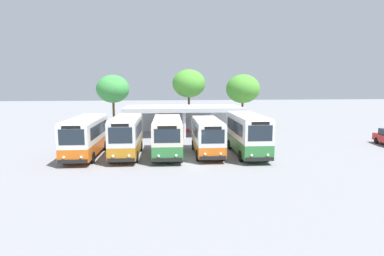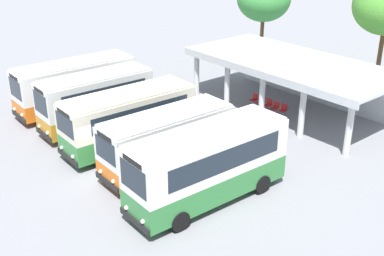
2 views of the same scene
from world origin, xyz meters
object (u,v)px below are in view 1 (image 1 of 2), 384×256
(city_bus_second_in_row, at_px, (126,135))
(waiting_chair_fourth_seat, at_px, (182,132))
(city_bus_fourth_amber, at_px, (207,135))
(city_bus_nearest_orange, at_px, (86,135))
(waiting_chair_second_from_end, at_px, (172,132))
(waiting_chair_end_by_column, at_px, (167,132))
(city_bus_fifth_blue, at_px, (247,133))
(city_bus_middle_cream, at_px, (167,135))
(waiting_chair_fifth_seat, at_px, (188,132))
(waiting_chair_middle_seat, at_px, (177,132))

(city_bus_second_in_row, relative_size, waiting_chair_fourth_seat, 8.03)
(city_bus_second_in_row, bearing_deg, waiting_chair_fourth_seat, 61.29)
(city_bus_fourth_amber, relative_size, waiting_chair_fourth_seat, 8.22)
(city_bus_nearest_orange, bearing_deg, waiting_chair_second_from_end, 51.23)
(city_bus_fourth_amber, relative_size, waiting_chair_end_by_column, 8.22)
(waiting_chair_end_by_column, xyz_separation_m, waiting_chair_fourth_seat, (1.85, -0.01, 0.00))
(city_bus_second_in_row, distance_m, city_bus_fifth_blue, 10.30)
(waiting_chair_fourth_seat, bearing_deg, waiting_chair_second_from_end, 178.42)
(city_bus_second_in_row, bearing_deg, city_bus_middle_cream, 1.29)
(waiting_chair_fifth_seat, bearing_deg, city_bus_fifth_blue, -67.23)
(city_bus_nearest_orange, xyz_separation_m, waiting_chair_fourth_seat, (8.83, 9.43, -1.28))
(waiting_chair_middle_seat, bearing_deg, city_bus_second_in_row, -115.84)
(city_bus_fourth_amber, height_order, waiting_chair_second_from_end, city_bus_fourth_amber)
(city_bus_nearest_orange, relative_size, waiting_chair_middle_seat, 9.18)
(waiting_chair_fourth_seat, bearing_deg, waiting_chair_middle_seat, 178.49)
(city_bus_nearest_orange, height_order, waiting_chair_fifth_seat, city_bus_nearest_orange)
(city_bus_fourth_amber, xyz_separation_m, waiting_chair_fifth_seat, (-0.84, 9.83, -1.18))
(waiting_chair_fifth_seat, bearing_deg, city_bus_fourth_amber, -85.09)
(city_bus_middle_cream, distance_m, waiting_chair_second_from_end, 9.92)
(city_bus_middle_cream, relative_size, city_bus_fifth_blue, 0.97)
(city_bus_fifth_blue, xyz_separation_m, waiting_chair_middle_seat, (-5.51, 10.16, -1.38))
(city_bus_fifth_blue, xyz_separation_m, waiting_chair_second_from_end, (-6.13, 10.17, -1.38))
(city_bus_fourth_amber, bearing_deg, waiting_chair_fifth_seat, 94.91)
(waiting_chair_fourth_seat, bearing_deg, waiting_chair_end_by_column, 179.77)
(city_bus_middle_cream, bearing_deg, city_bus_second_in_row, -178.71)
(city_bus_fifth_blue, height_order, waiting_chair_middle_seat, city_bus_fifth_blue)
(city_bus_fifth_blue, relative_size, waiting_chair_fourth_seat, 9.13)
(city_bus_fifth_blue, bearing_deg, city_bus_fourth_amber, 173.99)
(waiting_chair_fourth_seat, bearing_deg, city_bus_fourth_amber, -81.50)
(waiting_chair_end_by_column, distance_m, waiting_chair_fourth_seat, 1.85)
(city_bus_nearest_orange, relative_size, city_bus_fourth_amber, 1.12)
(waiting_chair_second_from_end, bearing_deg, waiting_chair_fifth_seat, 0.40)
(city_bus_fifth_blue, bearing_deg, city_bus_middle_cream, 177.03)
(city_bus_middle_cream, relative_size, waiting_chair_fourth_seat, 8.82)
(waiting_chair_middle_seat, xyz_separation_m, waiting_chair_fifth_seat, (1.23, 0.03, 0.00))
(city_bus_fourth_amber, relative_size, waiting_chair_fifth_seat, 8.22)
(waiting_chair_fifth_seat, bearing_deg, city_bus_second_in_row, -121.28)
(waiting_chair_middle_seat, bearing_deg, city_bus_nearest_orange, -131.03)
(city_bus_nearest_orange, xyz_separation_m, city_bus_middle_cream, (6.86, -0.36, -0.04))
(city_bus_middle_cream, height_order, city_bus_fourth_amber, city_bus_middle_cream)
(city_bus_middle_cream, bearing_deg, city_bus_fourth_amber, 0.09)
(waiting_chair_middle_seat, distance_m, waiting_chair_fifth_seat, 1.24)
(waiting_chair_end_by_column, relative_size, waiting_chair_middle_seat, 1.00)
(waiting_chair_second_from_end, bearing_deg, waiting_chair_end_by_column, -177.54)
(waiting_chair_second_from_end, bearing_deg, city_bus_nearest_orange, -128.77)
(city_bus_second_in_row, relative_size, waiting_chair_fifth_seat, 8.03)
(city_bus_nearest_orange, xyz_separation_m, city_bus_second_in_row, (3.43, -0.44, 0.04))
(city_bus_nearest_orange, distance_m, waiting_chair_second_from_end, 12.20)
(waiting_chair_middle_seat, height_order, waiting_chair_fourth_seat, same)
(waiting_chair_end_by_column, bearing_deg, waiting_chair_second_from_end, 2.46)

